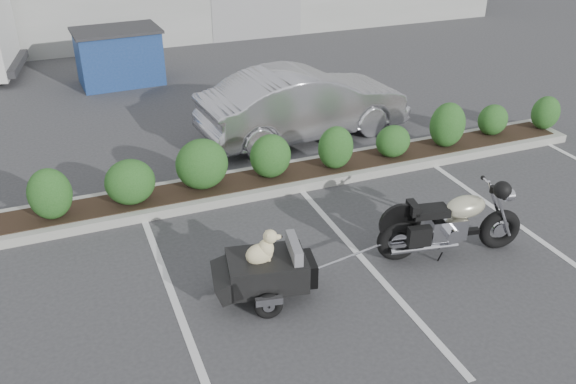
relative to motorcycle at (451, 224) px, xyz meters
name	(u,v)px	position (x,y,z in m)	size (l,w,h in m)	color
ground	(272,259)	(-2.40, 0.81, -0.50)	(90.00, 90.00, 0.00)	#38383A
planter_kerb	(281,178)	(-1.40, 3.01, -0.42)	(12.00, 1.00, 0.15)	#9E9E93
motorcycle	(451,224)	(0.00, 0.00, 0.00)	(2.16, 0.89, 1.25)	black
pet_trailer	(266,270)	(-2.78, 0.03, -0.06)	(1.76, 1.00, 1.03)	black
sedan	(304,103)	(-0.20, 4.81, 0.21)	(1.50, 4.29, 1.41)	#B1B0B8
dumpster	(119,56)	(-3.18, 9.79, 0.20)	(2.18, 1.55, 1.39)	navy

